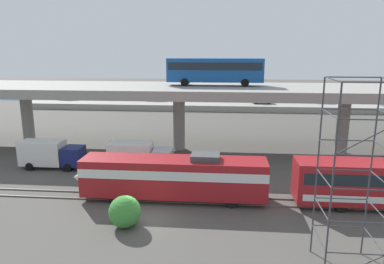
% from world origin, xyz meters
% --- Properties ---
extents(ground_plane, '(260.00, 260.00, 0.00)m').
position_xyz_m(ground_plane, '(0.00, 0.00, 0.00)').
color(ground_plane, '#4C4944').
extents(rail_strip_near, '(110.00, 0.12, 0.12)m').
position_xyz_m(rail_strip_near, '(0.00, 3.26, 0.06)').
color(rail_strip_near, '#59544C').
rests_on(rail_strip_near, ground_plane).
extents(rail_strip_far, '(110.00, 0.12, 0.12)m').
position_xyz_m(rail_strip_far, '(0.00, 4.74, 0.06)').
color(rail_strip_far, '#59544C').
rests_on(rail_strip_far, ground_plane).
extents(train_locomotive, '(16.89, 3.04, 4.18)m').
position_xyz_m(train_locomotive, '(0.77, 4.00, 2.19)').
color(train_locomotive, maroon).
rests_on(train_locomotive, ground_plane).
extents(highway_overpass, '(96.00, 11.88, 8.22)m').
position_xyz_m(highway_overpass, '(0.00, 20.00, 7.42)').
color(highway_overpass, gray).
rests_on(highway_overpass, ground_plane).
extents(transit_bus_on_overpass, '(12.00, 2.68, 3.40)m').
position_xyz_m(transit_bus_on_overpass, '(4.51, 20.89, 10.28)').
color(transit_bus_on_overpass, '#14478C').
rests_on(transit_bus_on_overpass, highway_overpass).
extents(service_truck_west, '(6.80, 2.46, 3.04)m').
position_xyz_m(service_truck_west, '(-13.08, 11.19, 1.64)').
color(service_truck_west, navy).
rests_on(service_truck_west, ground_plane).
extents(service_truck_east, '(6.80, 2.46, 3.04)m').
position_xyz_m(service_truck_east, '(-3.25, 11.19, 1.64)').
color(service_truck_east, '#B7B7BC').
rests_on(service_truck_east, ground_plane).
extents(scaffolding_tower, '(3.25, 3.25, 11.30)m').
position_xyz_m(scaffolding_tower, '(13.09, -5.05, 5.98)').
color(scaffolding_tower, '#38383D').
rests_on(scaffolding_tower, ground_plane).
extents(pier_parking_lot, '(76.28, 12.80, 1.24)m').
position_xyz_m(pier_parking_lot, '(0.00, 55.00, 0.62)').
color(pier_parking_lot, gray).
rests_on(pier_parking_lot, ground_plane).
extents(parked_car_0, '(4.29, 1.96, 1.50)m').
position_xyz_m(parked_car_0, '(-30.26, 54.89, 2.01)').
color(parked_car_0, '#9E998C').
rests_on(parked_car_0, pier_parking_lot).
extents(parked_car_1, '(4.58, 1.95, 1.50)m').
position_xyz_m(parked_car_1, '(-9.76, 54.98, 2.01)').
color(parked_car_1, '#9E998C').
rests_on(parked_car_1, pier_parking_lot).
extents(parked_car_2, '(4.15, 1.96, 1.50)m').
position_xyz_m(parked_car_2, '(24.34, 57.18, 2.01)').
color(parked_car_2, '#9E998C').
rests_on(parked_car_2, pier_parking_lot).
extents(parked_car_3, '(4.05, 1.96, 1.50)m').
position_xyz_m(parked_car_3, '(27.14, 54.90, 2.01)').
color(parked_car_3, '#0C4C26').
rests_on(parked_car_3, pier_parking_lot).
extents(parked_car_4, '(4.25, 1.88, 1.50)m').
position_xyz_m(parked_car_4, '(13.81, 52.91, 2.01)').
color(parked_car_4, '#0C4C26').
rests_on(parked_car_4, pier_parking_lot).
extents(parked_car_5, '(4.06, 1.92, 1.50)m').
position_xyz_m(parked_car_5, '(16.03, 57.04, 2.01)').
color(parked_car_5, '#B7B7BC').
rests_on(parked_car_5, pier_parking_lot).
extents(harbor_water, '(140.00, 36.00, 0.01)m').
position_xyz_m(harbor_water, '(0.00, 78.00, 0.00)').
color(harbor_water, navy).
rests_on(harbor_water, ground_plane).
extents(shrub_right, '(2.37, 2.37, 2.37)m').
position_xyz_m(shrub_right, '(-1.35, -1.20, 1.18)').
color(shrub_right, '#398434').
rests_on(shrub_right, ground_plane).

